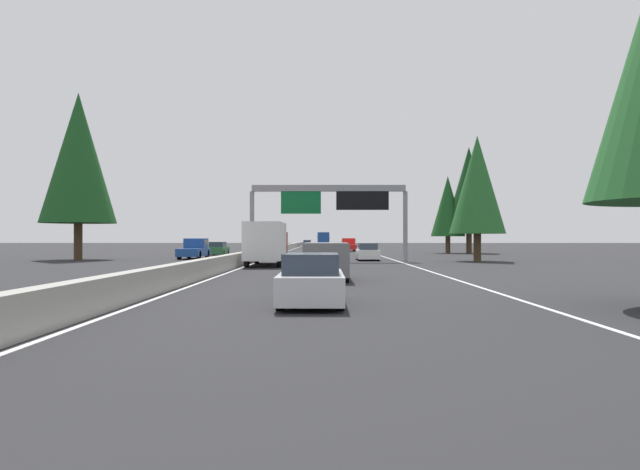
% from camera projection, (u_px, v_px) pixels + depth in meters
% --- Properties ---
extents(ground_plane, '(320.00, 320.00, 0.00)m').
position_uv_depth(ground_plane, '(272.00, 256.00, 61.31)').
color(ground_plane, '#262628').
extents(median_barrier, '(180.00, 0.56, 0.90)m').
position_uv_depth(median_barrier, '(283.00, 248.00, 81.31)').
color(median_barrier, '#9E9B93').
rests_on(median_barrier, ground).
extents(shoulder_stripe_right, '(160.00, 0.16, 0.01)m').
position_uv_depth(shoulder_stripe_right, '(374.00, 254.00, 71.22)').
color(shoulder_stripe_right, silver).
rests_on(shoulder_stripe_right, ground).
extents(shoulder_stripe_median, '(160.00, 0.16, 0.01)m').
position_uv_depth(shoulder_stripe_median, '(281.00, 254.00, 71.30)').
color(shoulder_stripe_median, silver).
rests_on(shoulder_stripe_median, ground).
extents(sign_gantry_overhead, '(0.50, 12.68, 6.15)m').
position_uv_depth(sign_gantry_overhead, '(331.00, 201.00, 46.97)').
color(sign_gantry_overhead, gray).
rests_on(sign_gantry_overhead, ground).
extents(sedan_near_right, '(4.40, 1.80, 1.47)m').
position_uv_depth(sedan_near_right, '(311.00, 281.00, 16.74)').
color(sedan_near_right, silver).
rests_on(sedan_near_right, ground).
extents(minivan_distant_b, '(5.00, 1.95, 1.69)m').
position_uv_depth(minivan_distant_b, '(326.00, 259.00, 26.63)').
color(minivan_distant_b, slate).
rests_on(minivan_distant_b, ground).
extents(sedan_far_left, '(4.40, 1.80, 1.47)m').
position_uv_depth(sedan_far_left, '(368.00, 252.00, 49.86)').
color(sedan_far_left, white).
rests_on(sedan_far_left, ground).
extents(sedan_far_center, '(4.40, 1.80, 1.47)m').
position_uv_depth(sedan_far_center, '(307.00, 244.00, 122.37)').
color(sedan_far_center, slate).
rests_on(sedan_far_center, ground).
extents(box_truck_distant_a, '(8.50, 2.40, 2.95)m').
position_uv_depth(box_truck_distant_a, '(267.00, 242.00, 40.54)').
color(box_truck_distant_a, white).
rests_on(box_truck_distant_a, ground).
extents(bus_mid_center, '(11.50, 2.55, 3.10)m').
position_uv_depth(bus_mid_center, '(324.00, 239.00, 128.97)').
color(bus_mid_center, '#1E4793').
rests_on(bus_mid_center, ground).
extents(pickup_far_right, '(5.60, 2.00, 1.86)m').
position_uv_depth(pickup_far_right, '(349.00, 245.00, 84.71)').
color(pickup_far_right, red).
rests_on(pickup_far_right, ground).
extents(oncoming_near, '(5.60, 2.00, 1.86)m').
position_uv_depth(oncoming_near, '(195.00, 249.00, 53.87)').
color(oncoming_near, '#1E4793').
rests_on(oncoming_near, ground).
extents(oncoming_far, '(4.40, 1.80, 1.47)m').
position_uv_depth(oncoming_far, '(218.00, 249.00, 65.11)').
color(oncoming_far, '#2D6B38').
rests_on(oncoming_far, ground).
extents(conifer_right_near, '(4.51, 4.51, 10.25)m').
position_uv_depth(conifer_right_near, '(477.00, 185.00, 47.58)').
color(conifer_right_near, '#4C3823').
rests_on(conifer_right_near, ground).
extents(conifer_right_mid, '(5.79, 5.79, 13.15)m').
position_uv_depth(conifer_right_mid, '(469.00, 189.00, 72.19)').
color(conifer_right_mid, '#4C3823').
rests_on(conifer_right_mid, ground).
extents(conifer_right_far, '(4.22, 4.22, 9.59)m').
position_uv_depth(conifer_right_far, '(448.00, 206.00, 72.65)').
color(conifer_right_far, '#4C3823').
rests_on(conifer_right_far, ground).
extents(conifer_left_near, '(6.39, 6.39, 14.52)m').
position_uv_depth(conifer_left_near, '(78.00, 158.00, 50.68)').
color(conifer_left_near, '#4C3823').
rests_on(conifer_left_near, ground).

